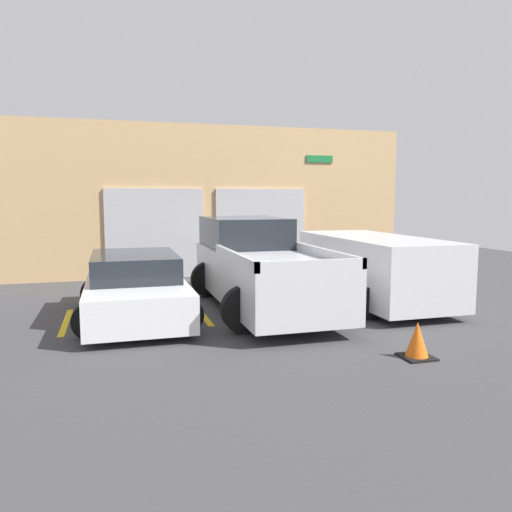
% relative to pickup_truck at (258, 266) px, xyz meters
% --- Properties ---
extents(ground_plane, '(28.00, 28.00, 0.00)m').
position_rel_pickup_truck_xyz_m(ground_plane, '(0.00, 1.64, -0.90)').
color(ground_plane, '#3D3D3F').
extents(shophouse_building, '(12.35, 0.68, 4.57)m').
position_rel_pickup_truck_xyz_m(shophouse_building, '(-0.01, 4.93, 1.36)').
color(shophouse_building, tan).
rests_on(shophouse_building, ground).
extents(pickup_truck, '(2.54, 5.53, 1.92)m').
position_rel_pickup_truck_xyz_m(pickup_truck, '(0.00, 0.00, 0.00)').
color(pickup_truck, silver).
rests_on(pickup_truck, ground).
extents(sedan_white, '(2.25, 4.29, 1.28)m').
position_rel_pickup_truck_xyz_m(sedan_white, '(-2.64, -0.29, -0.29)').
color(sedan_white, white).
rests_on(sedan_white, ground).
extents(sedan_side, '(2.30, 4.51, 1.51)m').
position_rel_pickup_truck_xyz_m(sedan_side, '(2.64, -0.31, -0.08)').
color(sedan_side, silver).
rests_on(sedan_side, ground).
extents(parking_stripe_far_left, '(0.12, 2.20, 0.01)m').
position_rel_pickup_truck_xyz_m(parking_stripe_far_left, '(-3.96, -0.31, -0.89)').
color(parking_stripe_far_left, gold).
rests_on(parking_stripe_far_left, ground).
extents(parking_stripe_left, '(0.12, 2.20, 0.01)m').
position_rel_pickup_truck_xyz_m(parking_stripe_left, '(-1.32, -0.31, -0.89)').
color(parking_stripe_left, gold).
rests_on(parking_stripe_left, ground).
extents(parking_stripe_centre, '(0.12, 2.20, 0.01)m').
position_rel_pickup_truck_xyz_m(parking_stripe_centre, '(1.32, -0.31, -0.89)').
color(parking_stripe_centre, gold).
rests_on(parking_stripe_centre, ground).
extents(parking_stripe_right, '(0.12, 2.20, 0.01)m').
position_rel_pickup_truck_xyz_m(parking_stripe_right, '(3.96, -0.31, -0.89)').
color(parking_stripe_right, gold).
rests_on(parking_stripe_right, ground).
extents(traffic_cone, '(0.47, 0.47, 0.55)m').
position_rel_pickup_truck_xyz_m(traffic_cone, '(1.28, -4.07, -0.65)').
color(traffic_cone, black).
rests_on(traffic_cone, ground).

